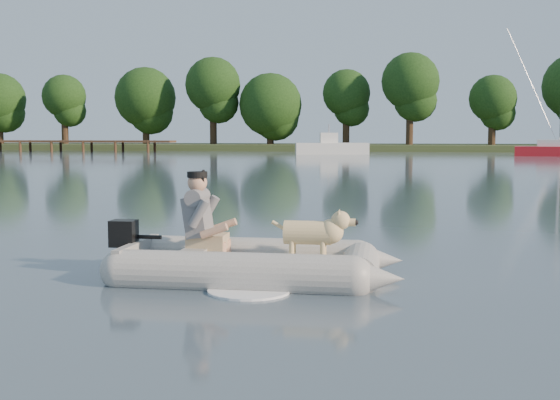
% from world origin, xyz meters
% --- Properties ---
extents(water, '(160.00, 160.00, 0.00)m').
position_xyz_m(water, '(0.00, 0.00, 0.00)').
color(water, slate).
rests_on(water, ground).
extents(shore_bank, '(160.00, 12.00, 0.70)m').
position_xyz_m(shore_bank, '(0.00, 62.00, 0.25)').
color(shore_bank, '#47512D').
rests_on(shore_bank, water).
extents(dock, '(18.00, 2.00, 1.04)m').
position_xyz_m(dock, '(-26.00, 52.00, 0.52)').
color(dock, '#4C331E').
rests_on(dock, water).
extents(treeline, '(75.85, 7.35, 9.27)m').
position_xyz_m(treeline, '(1.46, 61.10, 5.39)').
color(treeline, '#332316').
rests_on(treeline, shore_bank).
extents(dinghy, '(4.20, 2.57, 1.32)m').
position_xyz_m(dinghy, '(0.43, 0.15, 0.56)').
color(dinghy, gray).
rests_on(dinghy, water).
extents(man, '(0.69, 0.59, 1.02)m').
position_xyz_m(man, '(-0.24, 0.20, 0.74)').
color(man, slate).
rests_on(man, dinghy).
extents(dog, '(0.88, 0.32, 0.59)m').
position_xyz_m(dog, '(1.04, 0.20, 0.49)').
color(dog, tan).
rests_on(dog, dinghy).
extents(outboard_motor, '(0.39, 0.28, 0.75)m').
position_xyz_m(outboard_motor, '(-1.15, 0.14, 0.29)').
color(outboard_motor, black).
rests_on(outboard_motor, dinghy).
extents(motorboat, '(6.28, 3.32, 2.53)m').
position_xyz_m(motorboat, '(-2.70, 48.34, 1.15)').
color(motorboat, white).
rests_on(motorboat, water).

